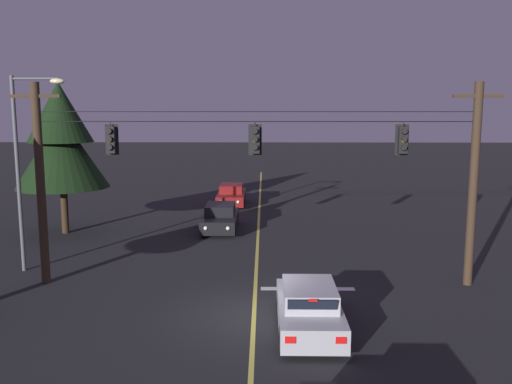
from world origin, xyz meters
TOP-DOWN VIEW (x-y plane):
  - ground_plane at (0.00, 0.00)m, footprint 180.00×180.00m
  - lane_centre_stripe at (0.00, 9.19)m, footprint 0.14×60.00m
  - stop_bar_paint at (1.90, 2.59)m, footprint 3.40×0.36m
  - signal_span_assembly at (-0.00, 3.19)m, footprint 17.55×0.32m
  - traffic_light_leftmost at (-5.22, 3.17)m, footprint 0.48×0.41m
  - traffic_light_left_inner at (-0.02, 3.17)m, footprint 0.48×0.41m
  - traffic_light_centre at (5.27, 3.17)m, footprint 0.48×0.41m
  - car_waiting_near_lane at (1.64, -1.06)m, footprint 1.80×4.33m
  - car_oncoming_lead at (-2.05, 12.25)m, footprint 1.80×4.42m
  - car_oncoming_trailing at (-1.91, 19.99)m, footprint 1.80×4.42m
  - street_lamp_corner at (-9.05, 4.68)m, footprint 2.11×0.30m
  - tree_verge_near at (-10.13, 11.38)m, footprint 4.72×4.72m

SIDE VIEW (x-z plane):
  - ground_plane at x=0.00m, z-range 0.00..0.00m
  - lane_centre_stripe at x=0.00m, z-range 0.00..0.01m
  - stop_bar_paint at x=1.90m, z-range 0.00..0.01m
  - car_oncoming_lead at x=-2.05m, z-range -0.05..1.34m
  - car_oncoming_trailing at x=-1.91m, z-range -0.05..1.34m
  - car_waiting_near_lane at x=1.64m, z-range -0.05..1.34m
  - signal_span_assembly at x=0.00m, z-range 0.15..7.56m
  - street_lamp_corner at x=-9.05m, z-range 0.80..8.52m
  - tree_verge_near at x=-10.13m, z-range 0.94..8.78m
  - traffic_light_leftmost at x=-5.22m, z-range 4.74..5.96m
  - traffic_light_left_inner at x=-0.02m, z-range 4.74..5.96m
  - traffic_light_centre at x=5.27m, z-range 4.74..5.96m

